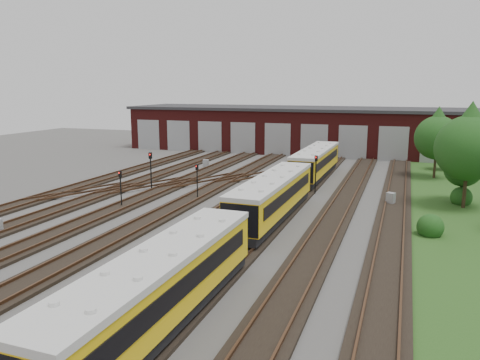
% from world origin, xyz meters
% --- Properties ---
extents(ground, '(120.00, 120.00, 0.00)m').
position_xyz_m(ground, '(0.00, 0.00, 0.00)').
color(ground, '#464441').
rests_on(ground, ground).
extents(track_network, '(30.40, 70.00, 0.33)m').
position_xyz_m(track_network, '(-0.17, 0.59, 0.11)').
color(track_network, black).
rests_on(track_network, ground).
extents(maintenance_shed, '(51.00, 12.50, 6.35)m').
position_xyz_m(maintenance_shed, '(-0.01, 39.97, 3.20)').
color(maintenance_shed, '#571615').
rests_on(maintenance_shed, ground).
extents(grass_verge, '(8.00, 55.00, 0.05)m').
position_xyz_m(grass_verge, '(19.00, 10.00, 0.03)').
color(grass_verge, '#234D19').
rests_on(grass_verge, ground).
extents(metro_train, '(2.61, 45.57, 2.80)m').
position_xyz_m(metro_train, '(6.00, 3.18, 1.76)').
color(metro_train, black).
rests_on(metro_train, ground).
extents(signal_mast_0, '(0.28, 0.26, 2.90)m').
position_xyz_m(signal_mast_0, '(-6.12, 2.78, 1.87)').
color(signal_mast_0, black).
rests_on(signal_mast_0, ground).
extents(signal_mast_1, '(0.30, 0.28, 3.49)m').
position_xyz_m(signal_mast_1, '(-6.98, 8.84, 2.24)').
color(signal_mast_1, black).
rests_on(signal_mast_1, ground).
extents(signal_mast_2, '(0.25, 0.24, 2.94)m').
position_xyz_m(signal_mast_2, '(-1.70, 7.30, 1.87)').
color(signal_mast_2, black).
rests_on(signal_mast_2, ground).
extents(signal_mast_3, '(0.27, 0.26, 3.40)m').
position_xyz_m(signal_mast_3, '(7.23, 12.60, 2.16)').
color(signal_mast_3, black).
rests_on(signal_mast_3, ground).
extents(relay_cabinet_1, '(0.65, 0.56, 0.99)m').
position_xyz_m(relay_cabinet_1, '(-7.16, 21.47, 0.49)').
color(relay_cabinet_1, '#929597').
rests_on(relay_cabinet_1, ground).
extents(relay_cabinet_2, '(0.64, 0.57, 0.91)m').
position_xyz_m(relay_cabinet_2, '(2.16, 11.47, 0.46)').
color(relay_cabinet_2, '#929597').
rests_on(relay_cabinet_2, ground).
extents(relay_cabinet_3, '(0.65, 0.55, 1.05)m').
position_xyz_m(relay_cabinet_3, '(3.11, 20.32, 0.53)').
color(relay_cabinet_3, '#929597').
rests_on(relay_cabinet_3, ground).
extents(relay_cabinet_4, '(0.76, 0.70, 1.01)m').
position_xyz_m(relay_cabinet_4, '(13.63, 10.61, 0.51)').
color(relay_cabinet_4, '#929597').
rests_on(relay_cabinet_4, ground).
extents(tree_0, '(4.44, 4.44, 7.36)m').
position_xyz_m(tree_0, '(17.43, 23.73, 4.73)').
color(tree_0, '#2F2415').
rests_on(tree_0, ground).
extents(tree_1, '(2.72, 2.72, 4.51)m').
position_xyz_m(tree_1, '(18.81, 29.08, 2.90)').
color(tree_1, '#2F2415').
rests_on(tree_1, ground).
extents(tree_2, '(4.97, 4.97, 8.24)m').
position_xyz_m(tree_2, '(18.99, 11.47, 5.30)').
color(tree_2, '#2F2415').
rests_on(tree_2, ground).
extents(tree_3, '(3.01, 3.01, 4.99)m').
position_xyz_m(tree_3, '(18.97, 13.49, 3.20)').
color(tree_3, '#2F2415').
rests_on(tree_3, ground).
extents(bush_0, '(1.66, 1.66, 1.66)m').
position_xyz_m(bush_0, '(16.28, 3.26, 0.83)').
color(bush_0, '#184012').
rests_on(bush_0, ground).
extents(bush_1, '(1.67, 1.67, 1.67)m').
position_xyz_m(bush_1, '(18.94, 12.73, 0.84)').
color(bush_1, '#184012').
rests_on(bush_1, ground).
extents(bush_2, '(1.14, 1.14, 1.14)m').
position_xyz_m(bush_2, '(21.68, 32.07, 0.57)').
color(bush_2, '#184012').
rests_on(bush_2, ground).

